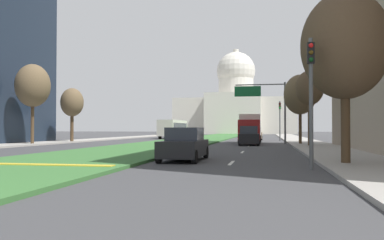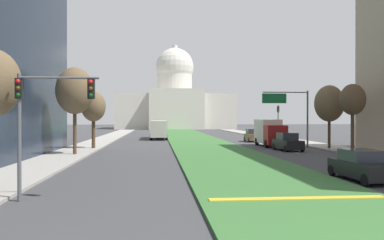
# 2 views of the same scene
# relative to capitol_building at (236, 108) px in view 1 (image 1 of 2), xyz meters

# --- Properties ---
(ground_plane) EXTENTS (267.17, 267.17, 0.00)m
(ground_plane) POSITION_rel_capitol_building_xyz_m (0.00, -59.90, -8.18)
(ground_plane) COLOR #3D3D3F
(grass_median) EXTENTS (8.07, 109.30, 0.14)m
(grass_median) POSITION_rel_capitol_building_xyz_m (0.00, -65.97, -8.11)
(grass_median) COLOR #386B33
(grass_median) RESTS_ON ground_plane
(median_curb_nose) EXTENTS (7.26, 0.50, 0.04)m
(median_curb_nose) POSITION_rel_capitol_building_xyz_m (0.00, -111.14, -8.02)
(median_curb_nose) COLOR gold
(median_curb_nose) RESTS_ON grass_median
(lane_dashes_right) EXTENTS (0.16, 36.92, 0.01)m
(lane_dashes_right) POSITION_rel_capitol_building_xyz_m (7.90, -88.62, -8.17)
(lane_dashes_right) COLOR silver
(lane_dashes_right) RESTS_ON ground_plane
(sidewalk_left) EXTENTS (4.00, 109.30, 0.15)m
(sidewalk_left) POSITION_rel_capitol_building_xyz_m (-13.76, -72.04, -8.10)
(sidewalk_left) COLOR #9E9991
(sidewalk_left) RESTS_ON ground_plane
(sidewalk_right) EXTENTS (4.00, 109.30, 0.15)m
(sidewalk_right) POSITION_rel_capitol_building_xyz_m (13.76, -72.04, -8.10)
(sidewalk_right) COLOR #9E9991
(sidewalk_right) RESTS_ON ground_plane
(capitol_building) EXTENTS (36.32, 26.79, 26.85)m
(capitol_building) POSITION_rel_capitol_building_xyz_m (0.00, 0.00, 0.00)
(capitol_building) COLOR beige
(capitol_building) RESTS_ON ground_plane
(traffic_light_near_right) EXTENTS (0.28, 0.35, 5.20)m
(traffic_light_near_right) POSITION_rel_capitol_building_xyz_m (11.26, -109.62, -4.86)
(traffic_light_near_right) COLOR #515456
(traffic_light_near_right) RESTS_ON ground_plane
(traffic_light_far_right) EXTENTS (0.28, 0.35, 5.20)m
(traffic_light_far_right) POSITION_rel_capitol_building_xyz_m (11.26, -72.65, -4.86)
(traffic_light_far_right) COLOR #515456
(traffic_light_far_right) RESTS_ON ground_plane
(overhead_guide_sign) EXTENTS (5.41, 0.20, 6.50)m
(overhead_guide_sign) POSITION_rel_capitol_building_xyz_m (9.47, -82.97, -3.54)
(overhead_guide_sign) COLOR #515456
(overhead_guide_sign) RESTS_ON ground_plane
(street_tree_right_near) EXTENTS (3.74, 3.74, 7.56)m
(street_tree_right_near) POSITION_rel_capitol_building_xyz_m (12.87, -107.80, -2.99)
(street_tree_right_near) COLOR #4C3823
(street_tree_right_near) RESTS_ON ground_plane
(street_tree_left_mid) EXTENTS (3.36, 3.36, 7.93)m
(street_tree_left_mid) POSITION_rel_capitol_building_xyz_m (-13.02, -90.50, -2.38)
(street_tree_left_mid) COLOR #4C3823
(street_tree_left_mid) RESTS_ON ground_plane
(street_tree_right_mid) EXTENTS (2.43, 2.43, 6.70)m
(street_tree_right_mid) POSITION_rel_capitol_building_xyz_m (13.25, -89.87, -3.09)
(street_tree_right_mid) COLOR #4C3823
(street_tree_right_mid) RESTS_ON ground_plane
(street_tree_left_far) EXTENTS (2.61, 2.61, 6.27)m
(street_tree_left_far) POSITION_rel_capitol_building_xyz_m (-12.49, -83.48, -3.60)
(street_tree_left_far) COLOR #4C3823
(street_tree_left_far) RESTS_ON ground_plane
(street_tree_right_far) EXTENTS (3.14, 3.14, 6.90)m
(street_tree_right_far) POSITION_rel_capitol_building_xyz_m (12.76, -85.74, -3.26)
(street_tree_right_far) COLOR #4C3823
(street_tree_right_far) RESTS_ON ground_plane
(sedan_lead_stopped) EXTENTS (1.95, 4.58, 1.67)m
(sedan_lead_stopped) POSITION_rel_capitol_building_xyz_m (5.42, -106.09, -7.39)
(sedan_lead_stopped) COLOR black
(sedan_lead_stopped) RESTS_ON ground_plane
(sedan_midblock) EXTENTS (2.18, 4.29, 1.86)m
(sedan_midblock) POSITION_rel_capitol_building_xyz_m (7.81, -86.84, -7.32)
(sedan_midblock) COLOR black
(sedan_midblock) RESTS_ON ground_plane
(sedan_distant) EXTENTS (2.04, 4.31, 1.82)m
(sedan_distant) POSITION_rel_capitol_building_xyz_m (7.94, -71.48, -7.33)
(sedan_distant) COLOR brown
(sedan_distant) RESTS_ON ground_plane
(box_truck_delivery) EXTENTS (2.40, 6.40, 3.20)m
(box_truck_delivery) POSITION_rel_capitol_building_xyz_m (7.70, -80.63, -6.50)
(box_truck_delivery) COLOR maroon
(box_truck_delivery) RESTS_ON ground_plane
(city_bus) EXTENTS (2.62, 11.00, 2.95)m
(city_bus) POSITION_rel_capitol_building_xyz_m (-5.42, -62.84, -6.41)
(city_bus) COLOR beige
(city_bus) RESTS_ON ground_plane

